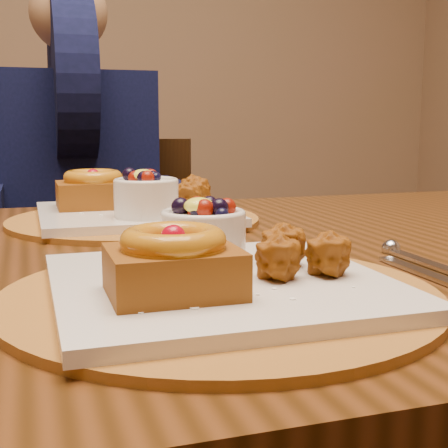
{
  "coord_description": "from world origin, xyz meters",
  "views": [
    {
      "loc": [
        -0.14,
        -0.81,
        0.91
      ],
      "look_at": [
        0.03,
        -0.27,
        0.81
      ],
      "focal_mm": 50.0,
      "sensor_mm": 36.0,
      "label": 1
    }
  ],
  "objects": [
    {
      "name": "dining_table",
      "position": [
        0.01,
        -0.1,
        0.68
      ],
      "size": [
        1.6,
        0.9,
        0.76
      ],
      "color": "#331C09",
      "rests_on": "ground"
    },
    {
      "name": "place_setting_near",
      "position": [
        0.01,
        -0.31,
        0.78
      ],
      "size": [
        0.38,
        0.38,
        0.08
      ],
      "color": "brown",
      "rests_on": "dining_table"
    },
    {
      "name": "place_setting_far",
      "position": [
        0.01,
        0.12,
        0.78
      ],
      "size": [
        0.38,
        0.38,
        0.09
      ],
      "color": "brown",
      "rests_on": "dining_table"
    },
    {
      "name": "cutlery_near",
      "position": [
        0.25,
        -0.29,
        0.76
      ],
      "size": [
        0.06,
        0.17,
        0.0
      ],
      "primitive_type": "cube",
      "color": "#B2B2B7",
      "rests_on": "dining_table"
    },
    {
      "name": "chair_far",
      "position": [
        0.05,
        0.8,
        0.48
      ],
      "size": [
        0.53,
        0.53,
        0.86
      ],
      "rotation": [
        0.0,
        0.0,
        -0.35
      ],
      "color": "black",
      "rests_on": "ground"
    },
    {
      "name": "diner",
      "position": [
        -0.02,
        0.79,
        0.85
      ],
      "size": [
        0.49,
        0.48,
        0.8
      ],
      "rotation": [
        0.0,
        0.0,
        0.15
      ],
      "color": "black",
      "rests_on": "ground"
    }
  ]
}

